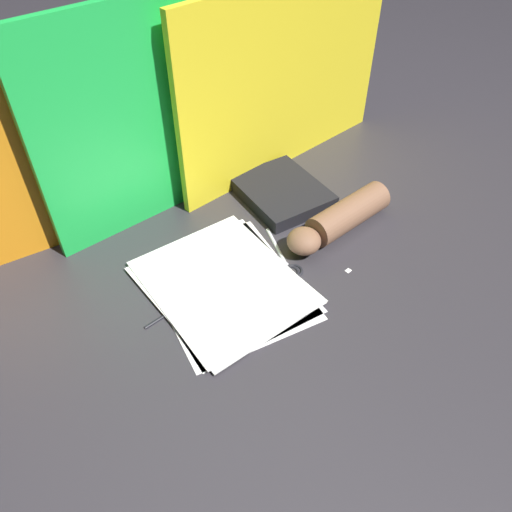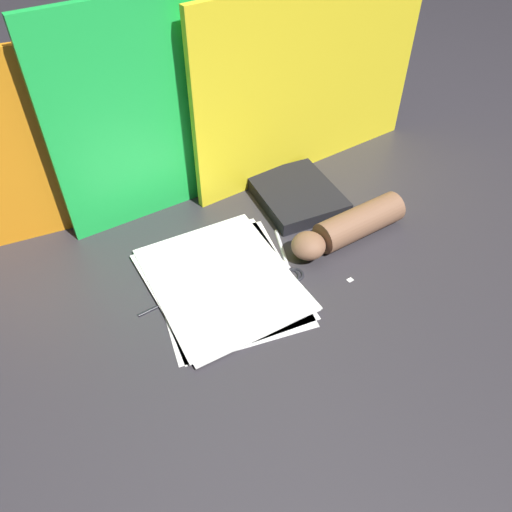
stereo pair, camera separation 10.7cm
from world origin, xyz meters
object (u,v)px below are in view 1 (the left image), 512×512
book_closed (282,192)px  scissors (283,260)px  paper_stack (225,284)px  hand_forearm (339,219)px

book_closed → scissors: book_closed is taller
paper_stack → book_closed: size_ratio=1.63×
paper_stack → hand_forearm: bearing=1.8°
paper_stack → scissors: bearing=-1.9°
hand_forearm → scissors: bearing=-175.0°
paper_stack → hand_forearm: hand_forearm is taller
hand_forearm → paper_stack: bearing=-178.2°
paper_stack → scissors: size_ratio=2.13×
book_closed → paper_stack: bearing=-145.7°
scissors → hand_forearm: 0.18m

